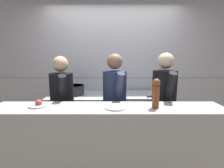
{
  "coord_description": "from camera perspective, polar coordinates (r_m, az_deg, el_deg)",
  "views": [
    {
      "loc": [
        -0.02,
        -2.02,
        1.64
      ],
      "look_at": [
        -0.02,
        0.65,
        1.15
      ],
      "focal_mm": 28.0,
      "sensor_mm": 36.0,
      "label": 1
    }
  ],
  "objects": [
    {
      "name": "plated_dish_appetiser",
      "position": [
        1.92,
        1.13,
        -7.61
      ],
      "size": [
        0.24,
        0.24,
        0.02
      ],
      "color": "white",
      "rests_on": "pass_counter"
    },
    {
      "name": "pepper_mill",
      "position": [
        1.94,
        14.1,
        -2.78
      ],
      "size": [
        0.08,
        0.08,
        0.32
      ],
      "color": "brown",
      "rests_on": "pass_counter"
    },
    {
      "name": "oven_range",
      "position": [
        3.26,
        -9.75,
        -11.13
      ],
      "size": [
        1.12,
        0.71,
        0.91
      ],
      "color": "#38383D",
      "rests_on": "ground_plane"
    },
    {
      "name": "chefs_knife",
      "position": [
        2.99,
        13.48,
        -3.88
      ],
      "size": [
        0.32,
        0.19,
        0.02
      ],
      "color": "#B7BABF",
      "rests_on": "prep_counter"
    },
    {
      "name": "wall_back_tiled",
      "position": [
        3.41,
        0.35,
        4.64
      ],
      "size": [
        8.0,
        0.06,
        2.6
      ],
      "color": "silver",
      "rests_on": "ground_plane"
    },
    {
      "name": "chef_sous",
      "position": [
        2.5,
        0.8,
        -6.79
      ],
      "size": [
        0.4,
        0.71,
        1.62
      ],
      "rotation": [
        0.0,
        0.0,
        0.25
      ],
      "color": "black",
      "rests_on": "ground_plane"
    },
    {
      "name": "prep_counter",
      "position": [
        3.26,
        9.25,
        -11.15
      ],
      "size": [
        0.96,
        0.65,
        0.91
      ],
      "color": "#B7BABF",
      "rests_on": "ground_plane"
    },
    {
      "name": "mixing_bowl_steel",
      "position": [
        3.18,
        13.09,
        -2.39
      ],
      "size": [
        0.22,
        0.22,
        0.08
      ],
      "color": "#B7BABF",
      "rests_on": "prep_counter"
    },
    {
      "name": "pass_counter",
      "position": [
        2.17,
        -1.38,
        -20.79
      ],
      "size": [
        2.6,
        0.45,
        1.04
      ],
      "color": "#B7BABF",
      "rests_on": "ground_plane"
    },
    {
      "name": "chef_line",
      "position": [
        2.58,
        16.39,
        -6.55
      ],
      "size": [
        0.33,
        0.71,
        1.63
      ],
      "rotation": [
        0.0,
        0.0,
        0.01
      ],
      "color": "black",
      "rests_on": "ground_plane"
    },
    {
      "name": "plated_dish_main",
      "position": [
        2.15,
        -22.86,
        -6.2
      ],
      "size": [
        0.22,
        0.22,
        0.08
      ],
      "color": "white",
      "rests_on": "pass_counter"
    },
    {
      "name": "stock_pot",
      "position": [
        3.12,
        -12.03,
        -1.8
      ],
      "size": [
        0.33,
        0.33,
        0.17
      ],
      "color": "#2D2D33",
      "rests_on": "oven_range"
    },
    {
      "name": "chef_head_cook",
      "position": [
        2.6,
        -15.9,
        -6.97
      ],
      "size": [
        0.41,
        0.68,
        1.59
      ],
      "rotation": [
        0.0,
        0.0,
        0.33
      ],
      "color": "black",
      "rests_on": "ground_plane"
    }
  ]
}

